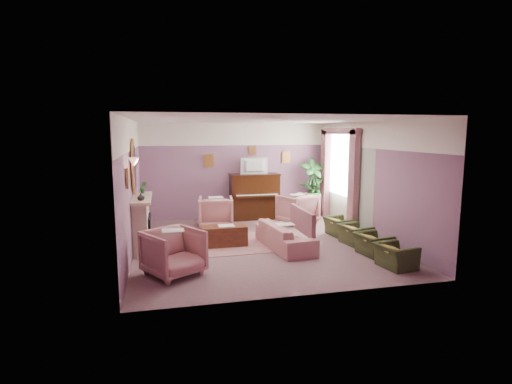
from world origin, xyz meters
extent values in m
cube|color=#77565A|center=(0.00, 0.00, 0.00)|extent=(5.50, 6.00, 0.01)
cube|color=white|center=(0.00, 0.00, 2.80)|extent=(5.50, 6.00, 0.01)
cube|color=#6B4F70|center=(0.00, 3.00, 1.40)|extent=(5.50, 0.02, 2.80)
cube|color=#6B4F70|center=(0.00, -3.00, 1.40)|extent=(5.50, 0.02, 2.80)
cube|color=#6B4F70|center=(-2.75, 0.00, 1.40)|extent=(0.02, 6.00, 2.80)
cube|color=#6B4F70|center=(2.75, 0.00, 1.40)|extent=(0.02, 6.00, 2.80)
cube|color=white|center=(0.00, 2.99, 2.47)|extent=(5.50, 0.01, 0.65)
cube|color=#A3AB97|center=(2.73, 1.30, 1.07)|extent=(0.01, 3.00, 2.15)
cube|color=tan|center=(-2.59, 0.20, 0.55)|extent=(0.30, 1.40, 1.10)
cube|color=black|center=(-2.49, 0.20, 0.40)|extent=(0.18, 0.72, 0.68)
cube|color=#FF5417|center=(-2.45, 0.20, 0.22)|extent=(0.06, 0.54, 0.10)
cube|color=tan|center=(-2.56, 0.20, 1.12)|extent=(0.40, 1.55, 0.07)
cube|color=tan|center=(-2.39, 0.20, 0.01)|extent=(0.55, 1.50, 0.02)
ellipsoid|color=#B57B38|center=(-2.70, 0.20, 1.80)|extent=(0.04, 0.72, 1.20)
ellipsoid|color=silver|center=(-2.67, 0.20, 1.80)|extent=(0.01, 0.60, 1.06)
cone|color=#F1AD8C|center=(-2.62, -0.85, 1.98)|extent=(0.20, 0.20, 0.16)
cube|color=black|center=(0.50, 2.68, 0.65)|extent=(1.40, 0.60, 1.30)
cube|color=black|center=(0.50, 2.33, 0.72)|extent=(1.30, 0.12, 0.06)
cube|color=silver|center=(0.50, 2.33, 0.76)|extent=(1.20, 0.08, 0.02)
cube|color=black|center=(0.50, 2.68, 1.31)|extent=(1.45, 0.65, 0.04)
imported|color=black|center=(0.50, 2.63, 1.60)|extent=(0.80, 0.12, 0.48)
cube|color=#B57B38|center=(-0.80, 2.96, 1.72)|extent=(0.30, 0.03, 0.38)
cube|color=#B57B38|center=(1.55, 2.96, 1.78)|extent=(0.26, 0.03, 0.34)
cube|color=#B57B38|center=(0.50, 2.96, 2.00)|extent=(0.22, 0.03, 0.26)
cube|color=#B57B38|center=(-2.71, -1.20, 1.72)|extent=(0.03, 0.28, 0.36)
cube|color=silver|center=(2.70, 1.55, 1.70)|extent=(0.03, 1.40, 1.80)
cube|color=#844F58|center=(2.62, 0.63, 1.30)|extent=(0.16, 0.34, 2.60)
cube|color=#844F58|center=(2.62, 2.47, 1.30)|extent=(0.16, 0.34, 2.60)
cube|color=#844F58|center=(2.62, 1.55, 2.56)|extent=(0.16, 2.20, 0.16)
imported|color=#1F5520|center=(-2.55, 0.75, 1.29)|extent=(0.16, 0.16, 0.28)
imported|color=white|center=(-2.55, -0.30, 1.23)|extent=(0.16, 0.16, 0.16)
cube|color=#9D6363|center=(-0.68, 0.13, 0.01)|extent=(2.55, 1.86, 0.01)
cube|color=#4C2414|center=(-0.80, 0.06, 0.23)|extent=(1.00, 0.50, 0.45)
cube|color=beige|center=(-0.75, 0.06, 0.46)|extent=(0.35, 0.28, 0.01)
imported|color=tan|center=(0.48, -0.43, 0.38)|extent=(0.62, 1.86, 0.75)
cube|color=#844F58|center=(0.88, -0.43, 0.60)|extent=(0.09, 1.41, 0.52)
imported|color=tan|center=(-0.75, 1.82, 0.46)|extent=(0.88, 0.88, 0.92)
imported|color=tan|center=(1.52, 1.77, 0.46)|extent=(0.88, 0.88, 0.92)
imported|color=tan|center=(-1.96, -1.62, 0.46)|extent=(0.88, 0.88, 0.92)
imported|color=#333D1E|center=(2.11, -2.16, 0.30)|extent=(0.49, 0.69, 0.60)
imported|color=#333D1E|center=(2.11, -1.34, 0.30)|extent=(0.49, 0.69, 0.60)
imported|color=#333D1E|center=(2.11, -0.52, 0.30)|extent=(0.49, 0.69, 0.60)
imported|color=#333D1E|center=(2.11, 0.30, 0.30)|extent=(0.49, 0.69, 0.60)
cylinder|color=white|center=(2.28, 2.57, 0.35)|extent=(0.52, 0.52, 0.70)
imported|color=#1F5520|center=(2.28, 2.57, 0.87)|extent=(0.30, 0.30, 0.34)
imported|color=#1F5520|center=(2.40, 2.47, 0.84)|extent=(0.16, 0.16, 0.28)
cylinder|color=brown|center=(2.25, 2.52, 0.17)|extent=(0.34, 0.34, 0.34)
imported|color=#1F5520|center=(2.25, 2.52, 1.06)|extent=(0.76, 0.76, 1.44)
camera|label=1|loc=(-2.09, -8.61, 2.53)|focal=28.00mm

